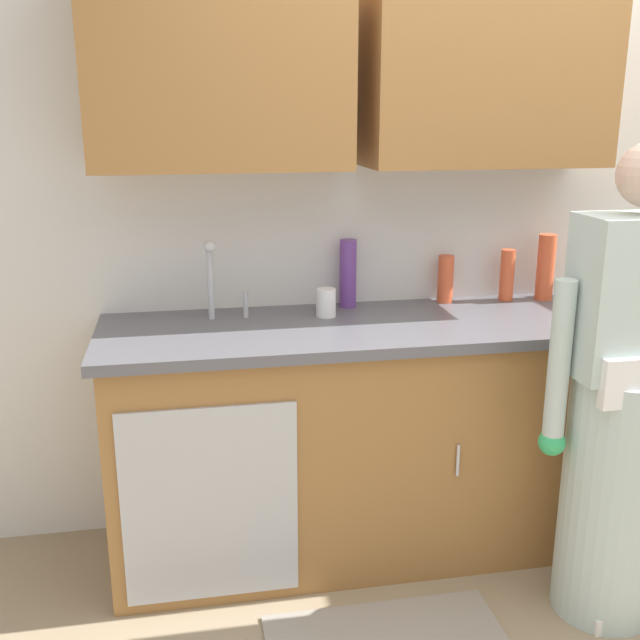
{
  "coord_description": "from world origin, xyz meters",
  "views": [
    {
      "loc": [
        -1.2,
        -1.9,
        1.71
      ],
      "look_at": [
        -0.74,
        0.55,
        1.0
      ],
      "focal_mm": 41.65,
      "sensor_mm": 36.0,
      "label": 1
    }
  ],
  "objects_px": {
    "bottle_water_short": "(446,279)",
    "bottle_cleaner_spray": "(348,273)",
    "person_at_sink": "(620,428)",
    "cup_by_sink": "(326,303)",
    "bottle_soap": "(507,275)",
    "knife_on_counter": "(594,326)",
    "bottle_dish_liquid": "(546,267)",
    "sink": "(225,333)"
  },
  "relations": [
    {
      "from": "bottle_water_short",
      "to": "bottle_cleaner_spray",
      "type": "bearing_deg",
      "value": 179.89
    },
    {
      "from": "person_at_sink",
      "to": "cup_by_sink",
      "type": "height_order",
      "value": "person_at_sink"
    },
    {
      "from": "bottle_water_short",
      "to": "cup_by_sink",
      "type": "xyz_separation_m",
      "value": [
        -0.53,
        -0.13,
        -0.04
      ]
    },
    {
      "from": "bottle_soap",
      "to": "bottle_cleaner_spray",
      "type": "distance_m",
      "value": 0.68
    },
    {
      "from": "bottle_cleaner_spray",
      "to": "knife_on_counter",
      "type": "distance_m",
      "value": 0.95
    },
    {
      "from": "person_at_sink",
      "to": "bottle_dish_liquid",
      "type": "distance_m",
      "value": 0.85
    },
    {
      "from": "bottle_water_short",
      "to": "cup_by_sink",
      "type": "bearing_deg",
      "value": -166.27
    },
    {
      "from": "bottle_water_short",
      "to": "cup_by_sink",
      "type": "relative_size",
      "value": 1.8
    },
    {
      "from": "bottle_soap",
      "to": "cup_by_sink",
      "type": "distance_m",
      "value": 0.8
    },
    {
      "from": "sink",
      "to": "cup_by_sink",
      "type": "height_order",
      "value": "sink"
    },
    {
      "from": "bottle_soap",
      "to": "bottle_water_short",
      "type": "bearing_deg",
      "value": 176.89
    },
    {
      "from": "bottle_dish_liquid",
      "to": "cup_by_sink",
      "type": "xyz_separation_m",
      "value": [
        -0.95,
        -0.1,
        -0.08
      ]
    },
    {
      "from": "bottle_dish_liquid",
      "to": "cup_by_sink",
      "type": "height_order",
      "value": "bottle_dish_liquid"
    },
    {
      "from": "person_at_sink",
      "to": "knife_on_counter",
      "type": "distance_m",
      "value": 0.43
    },
    {
      "from": "sink",
      "to": "knife_on_counter",
      "type": "height_order",
      "value": "sink"
    },
    {
      "from": "person_at_sink",
      "to": "knife_on_counter",
      "type": "xyz_separation_m",
      "value": [
        0.07,
        0.34,
        0.25
      ]
    },
    {
      "from": "bottle_cleaner_spray",
      "to": "cup_by_sink",
      "type": "distance_m",
      "value": 0.19
    },
    {
      "from": "person_at_sink",
      "to": "bottle_cleaner_spray",
      "type": "height_order",
      "value": "person_at_sink"
    },
    {
      "from": "person_at_sink",
      "to": "bottle_dish_liquid",
      "type": "height_order",
      "value": "person_at_sink"
    },
    {
      "from": "bottle_soap",
      "to": "bottle_water_short",
      "type": "relative_size",
      "value": 1.09
    },
    {
      "from": "knife_on_counter",
      "to": "bottle_dish_liquid",
      "type": "bearing_deg",
      "value": 119.34
    },
    {
      "from": "sink",
      "to": "bottle_water_short",
      "type": "distance_m",
      "value": 0.96
    },
    {
      "from": "cup_by_sink",
      "to": "knife_on_counter",
      "type": "xyz_separation_m",
      "value": [
        0.94,
        -0.32,
        -0.05
      ]
    },
    {
      "from": "bottle_dish_liquid",
      "to": "cup_by_sink",
      "type": "relative_size",
      "value": 2.53
    },
    {
      "from": "sink",
      "to": "bottle_cleaner_spray",
      "type": "xyz_separation_m",
      "value": [
        0.51,
        0.23,
        0.15
      ]
    },
    {
      "from": "cup_by_sink",
      "to": "bottle_cleaner_spray",
      "type": "bearing_deg",
      "value": 48.45
    },
    {
      "from": "person_at_sink",
      "to": "bottle_cleaner_spray",
      "type": "xyz_separation_m",
      "value": [
        -0.75,
        0.79,
        0.38
      ]
    },
    {
      "from": "bottle_water_short",
      "to": "bottle_cleaner_spray",
      "type": "height_order",
      "value": "bottle_cleaner_spray"
    },
    {
      "from": "bottle_cleaner_spray",
      "to": "cup_by_sink",
      "type": "relative_size",
      "value": 2.52
    },
    {
      "from": "cup_by_sink",
      "to": "person_at_sink",
      "type": "bearing_deg",
      "value": -37.25
    },
    {
      "from": "person_at_sink",
      "to": "bottle_water_short",
      "type": "distance_m",
      "value": 0.93
    },
    {
      "from": "person_at_sink",
      "to": "sink",
      "type": "bearing_deg",
      "value": 156.08
    },
    {
      "from": "sink",
      "to": "knife_on_counter",
      "type": "xyz_separation_m",
      "value": [
        1.34,
        -0.23,
        0.02
      ]
    },
    {
      "from": "knife_on_counter",
      "to": "person_at_sink",
      "type": "bearing_deg",
      "value": -71.45
    },
    {
      "from": "bottle_dish_liquid",
      "to": "bottle_water_short",
      "type": "relative_size",
      "value": 1.4
    },
    {
      "from": "bottle_soap",
      "to": "knife_on_counter",
      "type": "xyz_separation_m",
      "value": [
        0.15,
        -0.44,
        -0.1
      ]
    },
    {
      "from": "bottle_soap",
      "to": "cup_by_sink",
      "type": "xyz_separation_m",
      "value": [
        -0.79,
        -0.11,
        -0.05
      ]
    },
    {
      "from": "bottle_soap",
      "to": "bottle_cleaner_spray",
      "type": "relative_size",
      "value": 0.78
    },
    {
      "from": "sink",
      "to": "bottle_soap",
      "type": "height_order",
      "value": "sink"
    },
    {
      "from": "sink",
      "to": "bottle_cleaner_spray",
      "type": "relative_size",
      "value": 1.83
    },
    {
      "from": "sink",
      "to": "bottle_cleaner_spray",
      "type": "distance_m",
      "value": 0.58
    },
    {
      "from": "bottle_cleaner_spray",
      "to": "bottle_water_short",
      "type": "bearing_deg",
      "value": -0.11
    }
  ]
}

